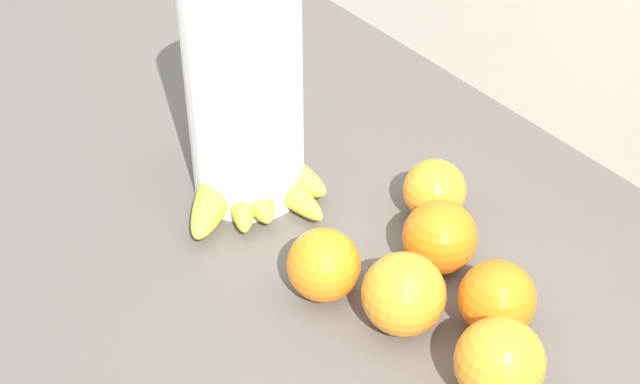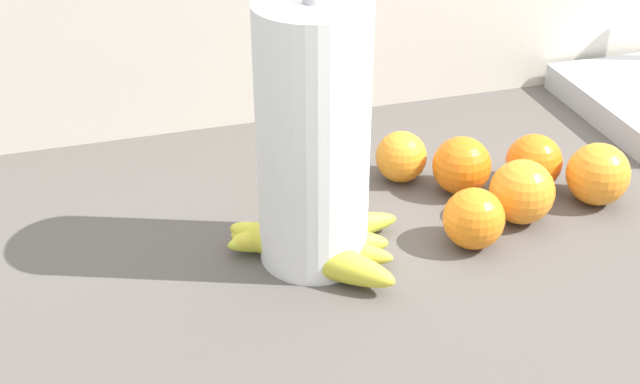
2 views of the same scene
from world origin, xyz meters
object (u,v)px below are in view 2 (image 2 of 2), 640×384
(orange_right, at_px, (474,219))
(orange_center, at_px, (401,157))
(orange_back_right, at_px, (534,162))
(orange_back_left, at_px, (462,166))
(banana_bunch, at_px, (309,240))
(orange_far_right, at_px, (523,193))
(paper_towel_roll, at_px, (313,139))
(orange_front, at_px, (598,174))

(orange_right, height_order, orange_center, orange_right)
(orange_back_right, distance_m, orange_right, 0.17)
(orange_back_left, xyz_separation_m, orange_right, (-0.04, -0.12, -0.00))
(orange_right, distance_m, orange_center, 0.17)
(banana_bunch, bearing_deg, orange_back_right, 11.55)
(banana_bunch, distance_m, orange_right, 0.19)
(orange_right, xyz_separation_m, orange_center, (-0.03, 0.17, -0.00))
(orange_back_right, bearing_deg, orange_right, -142.59)
(orange_far_right, relative_size, orange_back_right, 1.09)
(orange_back_left, xyz_separation_m, orange_back_right, (0.09, -0.01, -0.00))
(orange_center, relative_size, paper_towel_roll, 0.20)
(banana_bunch, xyz_separation_m, paper_towel_roll, (0.01, -0.00, 0.13))
(orange_far_right, bearing_deg, orange_back_right, 52.90)
(orange_back_right, xyz_separation_m, orange_center, (-0.16, 0.07, -0.00))
(orange_back_right, bearing_deg, orange_far_right, -127.10)
(orange_center, bearing_deg, paper_towel_roll, -139.86)
(orange_back_right, height_order, orange_center, orange_back_right)
(orange_right, bearing_deg, orange_front, 13.31)
(banana_bunch, xyz_separation_m, orange_front, (0.38, 0.01, 0.02))
(banana_bunch, distance_m, orange_back_right, 0.33)
(banana_bunch, bearing_deg, paper_towel_roll, -23.77)
(orange_front, bearing_deg, orange_back_left, 155.15)
(banana_bunch, height_order, orange_back_right, orange_back_right)
(banana_bunch, relative_size, orange_back_right, 2.90)
(orange_center, bearing_deg, orange_far_right, -52.46)
(orange_far_right, height_order, orange_center, orange_far_right)
(orange_far_right, height_order, orange_front, same)
(orange_far_right, distance_m, orange_front, 0.11)
(banana_bunch, relative_size, orange_front, 2.66)
(orange_back_right, xyz_separation_m, paper_towel_roll, (-0.31, -0.07, 0.11))
(orange_far_right, relative_size, orange_center, 1.17)
(orange_back_right, relative_size, orange_center, 1.07)
(orange_back_left, distance_m, orange_center, 0.08)
(banana_bunch, bearing_deg, orange_back_left, 19.59)
(orange_front, xyz_separation_m, orange_center, (-0.22, 0.12, -0.01))
(orange_back_left, height_order, orange_front, orange_front)
(orange_front, xyz_separation_m, orange_right, (-0.19, -0.05, -0.00))
(orange_right, bearing_deg, orange_back_left, 72.13)
(banana_bunch, height_order, orange_far_right, orange_far_right)
(orange_back_left, distance_m, orange_front, 0.17)
(banana_bunch, xyz_separation_m, orange_back_left, (0.23, 0.08, 0.02))
(orange_back_left, distance_m, orange_back_right, 0.10)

